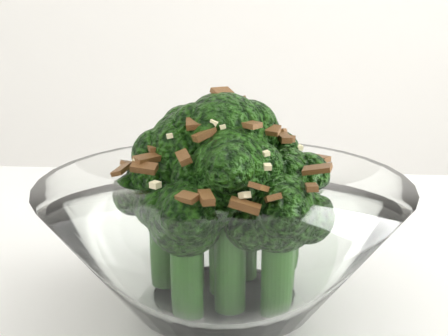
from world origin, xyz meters
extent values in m
cylinder|color=white|center=(-0.19, 0.21, 0.75)|extent=(0.10, 0.10, 0.01)
cylinder|color=#225316|center=(-0.15, 0.21, 0.80)|extent=(0.02, 0.02, 0.07)
sphere|color=#1C4B0E|center=(-0.15, 0.21, 0.84)|extent=(0.05, 0.05, 0.05)
cylinder|color=#225316|center=(-0.19, 0.26, 0.79)|extent=(0.02, 0.02, 0.05)
sphere|color=#1C4B0E|center=(-0.19, 0.26, 0.83)|extent=(0.05, 0.05, 0.05)
cylinder|color=#225316|center=(-0.14, 0.24, 0.79)|extent=(0.02, 0.02, 0.05)
sphere|color=#1C4B0E|center=(-0.14, 0.24, 0.82)|extent=(0.05, 0.05, 0.05)
cylinder|color=#225316|center=(-0.19, 0.21, 0.81)|extent=(0.02, 0.02, 0.10)
sphere|color=#1C4B0E|center=(-0.19, 0.21, 0.88)|extent=(0.06, 0.06, 0.06)
cylinder|color=#225316|center=(-0.22, 0.17, 0.79)|extent=(0.02, 0.02, 0.06)
sphere|color=#1C4B0E|center=(-0.22, 0.17, 0.83)|extent=(0.05, 0.05, 0.05)
cylinder|color=#225316|center=(-0.16, 0.17, 0.79)|extent=(0.02, 0.02, 0.06)
sphere|color=#1C4B0E|center=(-0.16, 0.17, 0.84)|extent=(0.05, 0.05, 0.05)
cylinder|color=#225316|center=(-0.23, 0.22, 0.80)|extent=(0.02, 0.02, 0.06)
sphere|color=#1C4B0E|center=(-0.23, 0.22, 0.84)|extent=(0.05, 0.05, 0.05)
cylinder|color=#225316|center=(-0.18, 0.23, 0.81)|extent=(0.02, 0.02, 0.09)
sphere|color=#1C4B0E|center=(-0.18, 0.23, 0.87)|extent=(0.05, 0.05, 0.05)
cylinder|color=#225316|center=(-0.19, 0.18, 0.80)|extent=(0.02, 0.02, 0.08)
sphere|color=#1C4B0E|center=(-0.19, 0.18, 0.86)|extent=(0.05, 0.05, 0.05)
cylinder|color=#225316|center=(-0.22, 0.22, 0.81)|extent=(0.02, 0.02, 0.09)
sphere|color=#1C4B0E|center=(-0.22, 0.22, 0.86)|extent=(0.06, 0.06, 0.06)
cube|color=brown|center=(-0.15, 0.21, 0.87)|extent=(0.01, 0.02, 0.01)
cube|color=brown|center=(-0.19, 0.21, 0.90)|extent=(0.02, 0.01, 0.01)
cube|color=brown|center=(-0.21, 0.14, 0.86)|extent=(0.01, 0.02, 0.01)
cube|color=brown|center=(-0.21, 0.22, 0.89)|extent=(0.02, 0.01, 0.01)
cube|color=brown|center=(-0.20, 0.20, 0.90)|extent=(0.01, 0.02, 0.01)
cube|color=brown|center=(-0.23, 0.26, 0.86)|extent=(0.02, 0.02, 0.01)
cube|color=brown|center=(-0.24, 0.25, 0.86)|extent=(0.01, 0.02, 0.01)
cube|color=brown|center=(-0.19, 0.23, 0.88)|extent=(0.01, 0.02, 0.01)
cube|color=brown|center=(-0.16, 0.22, 0.87)|extent=(0.02, 0.01, 0.01)
cube|color=brown|center=(-0.25, 0.19, 0.86)|extent=(0.02, 0.01, 0.01)
cube|color=brown|center=(-0.21, 0.18, 0.88)|extent=(0.02, 0.01, 0.01)
cube|color=brown|center=(-0.19, 0.23, 0.89)|extent=(0.01, 0.02, 0.01)
cube|color=brown|center=(-0.15, 0.21, 0.87)|extent=(0.01, 0.02, 0.01)
cube|color=brown|center=(-0.20, 0.27, 0.85)|extent=(0.01, 0.02, 0.01)
cube|color=brown|center=(-0.22, 0.23, 0.88)|extent=(0.01, 0.02, 0.01)
cube|color=brown|center=(-0.18, 0.22, 0.90)|extent=(0.02, 0.01, 0.01)
cube|color=brown|center=(-0.17, 0.14, 0.85)|extent=(0.01, 0.02, 0.01)
cube|color=brown|center=(-0.24, 0.21, 0.87)|extent=(0.01, 0.02, 0.00)
cube|color=brown|center=(-0.25, 0.24, 0.85)|extent=(0.02, 0.02, 0.01)
cube|color=brown|center=(-0.22, 0.14, 0.86)|extent=(0.02, 0.02, 0.01)
cube|color=brown|center=(-0.17, 0.19, 0.88)|extent=(0.02, 0.02, 0.01)
cube|color=brown|center=(-0.21, 0.19, 0.89)|extent=(0.02, 0.01, 0.01)
cube|color=brown|center=(-0.15, 0.15, 0.86)|extent=(0.01, 0.02, 0.01)
cube|color=brown|center=(-0.20, 0.23, 0.88)|extent=(0.01, 0.02, 0.01)
cube|color=brown|center=(-0.22, 0.25, 0.87)|extent=(0.02, 0.02, 0.00)
cube|color=brown|center=(-0.26, 0.22, 0.85)|extent=(0.02, 0.02, 0.01)
cube|color=brown|center=(-0.19, 0.14, 0.85)|extent=(0.02, 0.01, 0.01)
cube|color=brown|center=(-0.18, 0.14, 0.86)|extent=(0.02, 0.02, 0.01)
cube|color=brown|center=(-0.14, 0.17, 0.86)|extent=(0.02, 0.02, 0.01)
cube|color=brown|center=(-0.16, 0.23, 0.87)|extent=(0.02, 0.02, 0.01)
cube|color=brown|center=(-0.13, 0.22, 0.86)|extent=(0.02, 0.02, 0.00)
cube|color=brown|center=(-0.18, 0.18, 0.89)|extent=(0.02, 0.02, 0.00)
cube|color=brown|center=(-0.22, 0.17, 0.87)|extent=(0.01, 0.02, 0.01)
cube|color=brown|center=(-0.24, 0.19, 0.87)|extent=(0.02, 0.02, 0.01)
cube|color=brown|center=(-0.21, 0.21, 0.89)|extent=(0.02, 0.02, 0.01)
cube|color=brown|center=(-0.24, 0.24, 0.86)|extent=(0.01, 0.02, 0.01)
cube|color=beige|center=(-0.17, 0.16, 0.88)|extent=(0.00, 0.00, 0.00)
cube|color=beige|center=(-0.19, 0.23, 0.89)|extent=(0.01, 0.01, 0.01)
cube|color=beige|center=(-0.14, 0.22, 0.86)|extent=(0.01, 0.01, 0.00)
cube|color=beige|center=(-0.20, 0.18, 0.89)|extent=(0.01, 0.01, 0.00)
cube|color=beige|center=(-0.15, 0.22, 0.87)|extent=(0.01, 0.01, 0.01)
cube|color=beige|center=(-0.21, 0.17, 0.88)|extent=(0.00, 0.00, 0.00)
cube|color=beige|center=(-0.24, 0.16, 0.86)|extent=(0.01, 0.01, 0.00)
cube|color=beige|center=(-0.19, 0.22, 0.90)|extent=(0.01, 0.01, 0.01)
cube|color=beige|center=(-0.19, 0.21, 0.90)|extent=(0.01, 0.01, 0.00)
cube|color=beige|center=(-0.19, 0.14, 0.86)|extent=(0.01, 0.01, 0.01)
cube|color=beige|center=(-0.21, 0.26, 0.87)|extent=(0.01, 0.01, 0.01)
cube|color=beige|center=(-0.23, 0.19, 0.88)|extent=(0.00, 0.00, 0.00)
cube|color=beige|center=(-0.22, 0.23, 0.88)|extent=(0.01, 0.01, 0.01)
cube|color=beige|center=(-0.24, 0.24, 0.86)|extent=(0.01, 0.01, 0.00)
cube|color=beige|center=(-0.25, 0.19, 0.87)|extent=(0.01, 0.01, 0.01)
cube|color=beige|center=(-0.21, 0.20, 0.89)|extent=(0.01, 0.01, 0.01)
cube|color=beige|center=(-0.20, 0.16, 0.87)|extent=(0.01, 0.00, 0.00)
cube|color=beige|center=(-0.21, 0.27, 0.86)|extent=(0.01, 0.01, 0.00)
cube|color=beige|center=(-0.20, 0.21, 0.90)|extent=(0.01, 0.01, 0.00)
cube|color=beige|center=(-0.23, 0.23, 0.87)|extent=(0.01, 0.01, 0.01)
cube|color=beige|center=(-0.20, 0.20, 0.90)|extent=(0.01, 0.01, 0.00)
cube|color=beige|center=(-0.20, 0.18, 0.89)|extent=(0.00, 0.00, 0.00)
cube|color=beige|center=(-0.17, 0.15, 0.87)|extent=(0.00, 0.00, 0.00)
camera|label=1|loc=(-0.25, -0.23, 0.98)|focal=55.00mm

